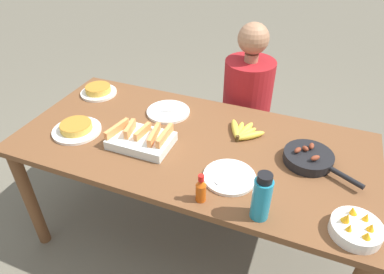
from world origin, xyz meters
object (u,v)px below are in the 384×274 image
frittata_plate_center (98,91)px  person_figure (244,124)px  skillet (309,158)px  fruit_bowl_mango (356,228)px  empty_plate_near_front (168,112)px  frittata_plate_side (76,128)px  hot_sauce_bottle (201,189)px  water_bottle (262,197)px  empty_plate_far_left (229,177)px  banana_bunch (243,132)px  melon_tray (142,139)px

frittata_plate_center → person_figure: (0.90, 0.40, -0.29)m
skillet → fruit_bowl_mango: size_ratio=1.90×
empty_plate_near_front → frittata_plate_side: bearing=-136.5°
hot_sauce_bottle → water_bottle: bearing=1.4°
fruit_bowl_mango → frittata_plate_side: bearing=173.2°
empty_plate_far_left → person_figure: bearing=98.7°
banana_bunch → melon_tray: bearing=-149.2°
empty_plate_far_left → empty_plate_near_front: bearing=140.7°
melon_tray → hot_sauce_bottle: size_ratio=2.28×
frittata_plate_center → water_bottle: size_ratio=1.03×
frittata_plate_center → hot_sauce_bottle: hot_sauce_bottle is taller
melon_tray → empty_plate_near_front: size_ratio=1.25×
person_figure → frittata_plate_side: bearing=-133.3°
frittata_plate_center → frittata_plate_side: (0.14, -0.41, -0.00)m
skillet → empty_plate_far_left: 0.41m
hot_sauce_bottle → fruit_bowl_mango: bearing=5.0°
frittata_plate_center → skillet: bearing=-8.6°
banana_bunch → fruit_bowl_mango: 0.75m
empty_plate_near_front → frittata_plate_center: bearing=175.2°
skillet → frittata_plate_side: size_ratio=1.41×
frittata_plate_center → fruit_bowl_mango: fruit_bowl_mango is taller
melon_tray → hot_sauce_bottle: 0.50m
melon_tray → skillet: bearing=11.7°
melon_tray → skillet: size_ratio=0.85×
empty_plate_near_front → skillet: bearing=-11.0°
water_bottle → empty_plate_far_left: bearing=136.2°
skillet → hot_sauce_bottle: hot_sauce_bottle is taller
frittata_plate_center → person_figure: 1.02m
banana_bunch → frittata_plate_center: bearing=174.4°
empty_plate_far_left → banana_bunch: bearing=95.1°
empty_plate_near_front → hot_sauce_bottle: hot_sauce_bottle is taller
melon_tray → hot_sauce_bottle: hot_sauce_bottle is taller
melon_tray → skillet: melon_tray is taller
empty_plate_near_front → person_figure: size_ratio=0.21×
water_bottle → hot_sauce_bottle: (-0.25, -0.01, -0.05)m
banana_bunch → water_bottle: water_bottle is taller
melon_tray → fruit_bowl_mango: bearing=-11.0°
water_bottle → melon_tray: bearing=159.8°
empty_plate_near_front → fruit_bowl_mango: bearing=-27.1°
empty_plate_near_front → water_bottle: bearing=-40.5°
water_bottle → hot_sauce_bottle: 0.26m
frittata_plate_center → person_figure: size_ratio=0.19×
skillet → frittata_plate_side: skillet is taller
empty_plate_near_front → person_figure: (0.38, 0.44, -0.27)m
frittata_plate_side → empty_plate_near_front: 0.53m
frittata_plate_center → empty_plate_far_left: bearing=-24.0°
frittata_plate_side → empty_plate_far_left: 0.89m
frittata_plate_side → fruit_bowl_mango: 1.44m
person_figure → melon_tray: bearing=-115.6°
water_bottle → skillet: bearing=70.5°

